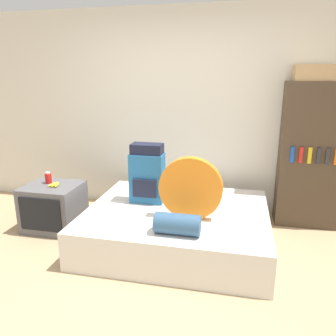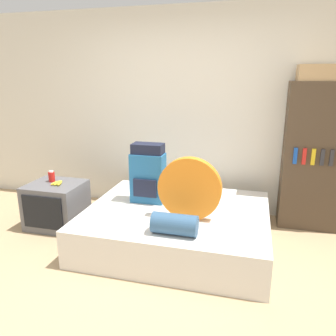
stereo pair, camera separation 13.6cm
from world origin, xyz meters
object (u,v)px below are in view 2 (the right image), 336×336
Objects in this scene: canister at (52,176)px; bookshelf at (315,157)px; backpack at (148,174)px; cardboard_box at (318,73)px; television at (57,205)px; tent_bag at (190,189)px; sleeping_roll at (175,224)px.

canister is 3.11m from bookshelf.
backpack is at bearing -159.49° from bookshelf.
cardboard_box is at bearing 21.27° from backpack.
backpack is 1.22m from television.
tent_bag is 1.92m from cardboard_box.
sleeping_roll is 2.29m from cardboard_box.
backpack is at bearing 147.41° from tent_bag.
television is 0.35m from canister.
cardboard_box reaches higher than bookshelf.
sleeping_roll is 0.66× the size of television.
television is 1.48× the size of cardboard_box.
backpack is at bearing 1.65° from canister.
canister is at bearing 158.23° from sleeping_roll.
tent_bag is at bearing -8.19° from television.
bookshelf is 0.94m from cardboard_box.
canister reaches higher than television.
tent_bag is 1.00× the size of television.
sleeping_roll is (0.48, -0.71, -0.22)m from backpack.
tent_bag is 0.37× the size of bookshelf.
tent_bag is at bearing -32.59° from backpack.
tent_bag is at bearing -141.17° from bookshelf.
backpack is 1.94m from bookshelf.
bookshelf is at bearing 13.27° from canister.
bookshelf reaches higher than backpack.
backpack is 0.64m from tent_bag.
tent_bag is 1.74m from television.
canister is (-0.08, 0.07, 0.33)m from television.
canister is (-1.75, 0.31, -0.11)m from tent_bag.
canister is at bearing 138.44° from television.
bookshelf reaches higher than sleeping_roll.
television is at bearing -41.56° from canister.
television is (-1.13, -0.10, -0.44)m from backpack.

